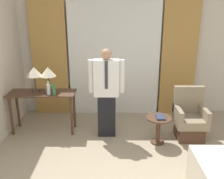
% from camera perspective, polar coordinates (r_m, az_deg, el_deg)
% --- Properties ---
extents(wall_back, '(10.00, 0.06, 2.70)m').
position_cam_1_polar(wall_back, '(5.57, 0.45, 8.15)').
color(wall_back, beige).
rests_on(wall_back, ground_plane).
extents(curtain_sheer_center, '(1.96, 0.06, 2.58)m').
position_cam_1_polar(curtain_sheer_center, '(5.45, 0.46, 7.29)').
color(curtain_sheer_center, white).
rests_on(curtain_sheer_center, ground_plane).
extents(curtain_drape_left, '(0.76, 0.06, 2.58)m').
position_cam_1_polar(curtain_drape_left, '(5.62, -14.13, 7.06)').
color(curtain_drape_left, '#B28442').
rests_on(curtain_drape_left, ground_plane).
extents(curtain_drape_right, '(0.76, 0.06, 2.58)m').
position_cam_1_polar(curtain_drape_right, '(5.64, 14.97, 7.04)').
color(curtain_drape_right, '#B28442').
rests_on(curtain_drape_right, ground_plane).
extents(desk, '(1.26, 0.47, 0.80)m').
position_cam_1_polar(desk, '(4.95, -15.65, -2.13)').
color(desk, '#4C3323').
rests_on(desk, ground_plane).
extents(table_lamp_left, '(0.29, 0.29, 0.47)m').
position_cam_1_polar(table_lamp_left, '(4.90, -17.41, 3.65)').
color(table_lamp_left, '#4C4238').
rests_on(table_lamp_left, desk).
extents(table_lamp_right, '(0.29, 0.29, 0.47)m').
position_cam_1_polar(table_lamp_right, '(4.83, -14.47, 3.71)').
color(table_lamp_right, '#4C4238').
rests_on(table_lamp_right, desk).
extents(bottle_near_edge, '(0.07, 0.07, 0.22)m').
position_cam_1_polar(bottle_near_edge, '(4.67, -13.19, -0.14)').
color(bottle_near_edge, '#336638').
rests_on(bottle_near_edge, desk).
extents(bottle_by_lamp, '(0.07, 0.07, 0.25)m').
position_cam_1_polar(bottle_by_lamp, '(4.70, -14.36, 0.05)').
color(bottle_by_lamp, silver).
rests_on(bottle_by_lamp, desk).
extents(person, '(0.65, 0.22, 1.66)m').
position_cam_1_polar(person, '(4.52, -1.31, -0.23)').
color(person, black).
rests_on(person, ground_plane).
extents(armchair, '(0.55, 0.54, 0.94)m').
position_cam_1_polar(armchair, '(4.86, 17.23, -6.64)').
color(armchair, '#4C3323').
rests_on(armchair, ground_plane).
extents(side_table, '(0.45, 0.45, 0.50)m').
position_cam_1_polar(side_table, '(4.53, 10.51, -8.08)').
color(side_table, '#4C3323').
rests_on(side_table, ground_plane).
extents(book, '(0.15, 0.24, 0.03)m').
position_cam_1_polar(book, '(4.45, 10.92, -6.16)').
color(book, '#2D334C').
rests_on(book, side_table).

